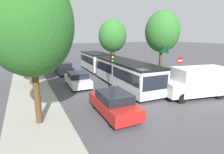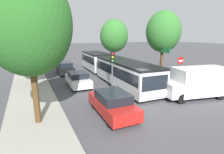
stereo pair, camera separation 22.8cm
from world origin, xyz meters
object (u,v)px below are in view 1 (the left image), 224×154
Objects in this scene: queued_car_white at (78,79)px; tree_right_mid at (112,37)px; queued_car_red at (114,103)px; tree_left_mid at (27,39)px; articulated_bus at (110,66)px; direction_sign_post at (164,55)px; tree_left_near at (30,26)px; city_bus_rear at (42,48)px; queued_car_green at (49,57)px; queued_car_black at (64,68)px; traffic_light at (112,63)px; queued_car_tan at (56,61)px; white_van at (197,81)px; no_entry_sign at (179,67)px; tree_right_near at (163,33)px.

queued_car_white is 0.56× the size of tree_right_mid.
queued_car_red is 0.57× the size of tree_right_mid.
queued_car_white is at bearing 4.61° from queued_car_red.
articulated_bus is at bearing -5.82° from tree_left_mid.
direction_sign_post is 0.46× the size of tree_left_near.
queued_car_green is at bearing -176.00° from city_bus_rear.
tree_left_near reaches higher than city_bus_rear.
queued_car_white is 6.21m from queued_car_black.
queued_car_black reaches higher than queued_car_white.
traffic_light is at bearing 27.75° from tree_left_near.
city_bus_rear reaches higher than queued_car_white.
tree_left_mid is at bearing 177.38° from city_bus_rear.
queued_car_white is 0.95× the size of queued_car_black.
queued_car_tan is (0.23, 12.54, 0.03)m from queued_car_white.
tree_left_mid is (-3.79, 2.39, 3.67)m from queued_car_white.
tree_right_mid is at bearing -84.37° from white_van.
queued_car_black is 1.19× the size of direction_sign_post.
queued_car_black is 1.26× the size of traffic_light.
white_van reaches higher than queued_car_green.
queued_car_red is 8.36m from no_entry_sign.
tree_right_near is (8.07, 3.14, 2.45)m from traffic_light.
tree_right_mid is at bearing 52.65° from tree_left_near.
queued_car_tan reaches higher than queued_car_red.
tree_right_near is at bearing -99.67° from white_van.
direction_sign_post is (9.39, -1.07, 1.85)m from queued_car_white.
tree_right_mid reaches higher than no_entry_sign.
traffic_light is at bearing -158.71° from tree_right_near.
tree_right_near is (10.09, -32.53, 3.49)m from city_bus_rear.
queued_car_black is 0.61× the size of tree_left_mid.
queued_car_white is (-0.12, -32.80, -0.76)m from city_bus_rear.
queued_car_white is (-4.11, -1.59, -0.69)m from articulated_bus.
queued_car_black is 1.52× the size of no_entry_sign.
tree_right_mid is at bearing -24.41° from queued_car_red.
direction_sign_post is at bearing -143.59° from queued_car_tan.
tree_right_near is (6.10, -1.31, 3.55)m from articulated_bus.
queued_car_tan is at bearing -174.98° from city_bus_rear.
queued_car_tan is 1.03× the size of queued_car_green.
no_entry_sign reaches higher than city_bus_rear.
queued_car_green is at bearing 77.01° from tree_left_mid.
white_van is at bearing -161.27° from queued_car_green.
traffic_light is 16.10m from tree_right_mid.
white_van is 0.73× the size of tree_right_mid.
direction_sign_post reaches higher than queued_car_red.
queued_car_black is 0.58× the size of tree_right_near.
city_bus_rear is at bearing 2.65° from queued_car_red.
tree_right_mid is at bearing 168.45° from traffic_light.
direction_sign_post is (9.45, -19.61, 1.84)m from queued_car_green.
queued_car_red is 6.01m from tree_left_near.
queued_car_tan is 0.58× the size of tree_right_mid.
articulated_bus is at bearing -163.75° from queued_car_green.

